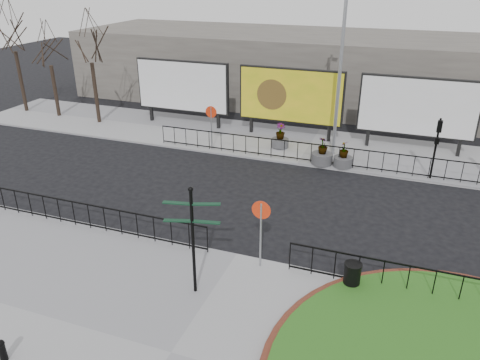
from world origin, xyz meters
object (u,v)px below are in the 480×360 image
at_px(litter_bin, 352,276).
at_px(planter_b, 322,155).
at_px(planter_c, 343,158).
at_px(bollard, 2,349).
at_px(billboard_mid, 291,96).
at_px(lamp_post, 340,67).
at_px(planter_a, 280,139).
at_px(fingerpost_sign, 193,231).

distance_m(litter_bin, planter_b, 10.41).
bearing_deg(planter_b, planter_c, -0.00).
bearing_deg(bollard, planter_b, 72.30).
bearing_deg(billboard_mid, lamp_post, -33.25).
xyz_separation_m(litter_bin, planter_a, (-5.60, 11.60, 0.01)).
height_order(fingerpost_sign, litter_bin, fingerpost_sign).
distance_m(lamp_post, litter_bin, 12.62).
bearing_deg(planter_b, planter_a, 149.37).
xyz_separation_m(billboard_mid, fingerpost_sign, (1.00, -15.38, -0.29)).
bearing_deg(bollard, planter_c, 68.89).
xyz_separation_m(litter_bin, planter_c, (-1.81, 10.00, -0.02)).
xyz_separation_m(billboard_mid, bollard, (-2.44, -19.70, -2.12)).
xyz_separation_m(litter_bin, planter_b, (-2.89, 10.00, -0.01)).
bearing_deg(bollard, planter_a, 82.15).
bearing_deg(fingerpost_sign, lamp_post, 70.06).
bearing_deg(lamp_post, planter_c, -64.14).
xyz_separation_m(billboard_mid, lamp_post, (3.01, -1.97, 2.23)).
distance_m(fingerpost_sign, bollard, 5.82).
xyz_separation_m(planter_a, planter_b, (2.70, -1.60, -0.03)).
xyz_separation_m(bollard, planter_a, (2.44, 17.73, 0.12)).
xyz_separation_m(fingerpost_sign, planter_a, (-1.00, 13.41, -1.71)).
bearing_deg(bollard, lamp_post, 72.91).
distance_m(litter_bin, planter_c, 10.16).
height_order(planter_a, planter_c, planter_a).
xyz_separation_m(lamp_post, planter_c, (0.78, -1.60, -4.25)).
height_order(bollard, litter_bin, litter_bin).
bearing_deg(billboard_mid, bollard, -97.07).
height_order(billboard_mid, planter_b, billboard_mid).
relative_size(lamp_post, fingerpost_sign, 2.54).
relative_size(billboard_mid, planter_a, 4.42).
bearing_deg(bollard, fingerpost_sign, 51.43).
xyz_separation_m(lamp_post, litter_bin, (2.59, -11.60, -4.24)).
bearing_deg(billboard_mid, planter_c, -43.36).
xyz_separation_m(fingerpost_sign, planter_b, (1.70, 11.81, -1.74)).
bearing_deg(planter_a, litter_bin, -64.25).
relative_size(billboard_mid, litter_bin, 6.67).
height_order(billboard_mid, lamp_post, lamp_post).
height_order(bollard, planter_b, planter_b).
height_order(bollard, planter_a, planter_a).
relative_size(lamp_post, planter_a, 6.59).
bearing_deg(lamp_post, bollard, -107.09).
relative_size(fingerpost_sign, bollard, 5.53).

